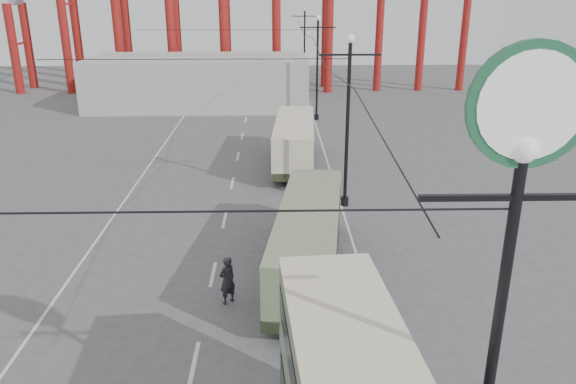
{
  "coord_description": "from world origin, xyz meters",
  "views": [
    {
      "loc": [
        1.68,
        -11.42,
        11.47
      ],
      "look_at": [
        2.26,
        11.97,
        3.0
      ],
      "focal_mm": 35.0,
      "sensor_mm": 36.0,
      "label": 1
    }
  ],
  "objects_px": {
    "lamp_post_near": "(513,222)",
    "single_decker_cream": "(294,141)",
    "single_decker_green": "(309,238)",
    "pedestrian": "(227,280)"
  },
  "relations": [
    {
      "from": "single_decker_green",
      "to": "single_decker_cream",
      "type": "xyz_separation_m",
      "value": [
        -0.03,
        15.65,
        0.08
      ]
    },
    {
      "from": "lamp_post_near",
      "to": "single_decker_green",
      "type": "xyz_separation_m",
      "value": [
        -2.53,
        12.89,
        -6.16
      ]
    },
    {
      "from": "lamp_post_near",
      "to": "single_decker_green",
      "type": "distance_m",
      "value": 14.51
    },
    {
      "from": "lamp_post_near",
      "to": "single_decker_cream",
      "type": "height_order",
      "value": "lamp_post_near"
    },
    {
      "from": "single_decker_green",
      "to": "pedestrian",
      "type": "height_order",
      "value": "single_decker_green"
    },
    {
      "from": "lamp_post_near",
      "to": "pedestrian",
      "type": "relative_size",
      "value": 5.54
    },
    {
      "from": "lamp_post_near",
      "to": "pedestrian",
      "type": "distance_m",
      "value": 13.97
    },
    {
      "from": "pedestrian",
      "to": "lamp_post_near",
      "type": "bearing_deg",
      "value": 77.1
    },
    {
      "from": "single_decker_green",
      "to": "pedestrian",
      "type": "relative_size",
      "value": 5.59
    },
    {
      "from": "single_decker_green",
      "to": "pedestrian",
      "type": "xyz_separation_m",
      "value": [
        -3.25,
        -2.2,
        -0.73
      ]
    }
  ]
}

